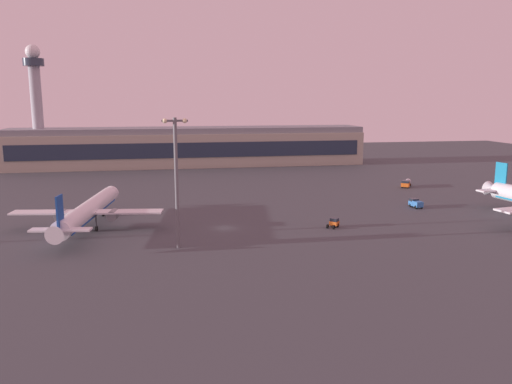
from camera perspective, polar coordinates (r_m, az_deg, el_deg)
name	(u,v)px	position (r m, az deg, el deg)	size (l,w,h in m)	color
ground_plane	(225,228)	(112.05, -3.53, -4.09)	(416.00, 416.00, 0.00)	#424449
terminal_building	(190,147)	(218.86, -7.54, 5.11)	(149.22, 22.40, 16.40)	#B2AD99
control_tower	(36,99)	(223.57, -23.64, 9.60)	(8.00, 8.00, 49.48)	#A8A8B2
airplane_terminal_side	(88,211)	(116.04, -18.53, -2.05)	(32.77, 41.95, 10.77)	white
maintenance_van	(416,203)	(139.04, 17.65, -1.22)	(2.29, 4.28, 2.25)	#3372BF
fuel_truck	(406,183)	(170.63, 16.67, 0.99)	(5.44, 6.31, 2.35)	#D85919
pushback_tug	(334,223)	(113.62, 8.84, -3.44)	(3.43, 3.46, 2.05)	#D85919
apron_light_central	(176,174)	(95.47, -9.02, 1.98)	(4.80, 0.90, 24.83)	slate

